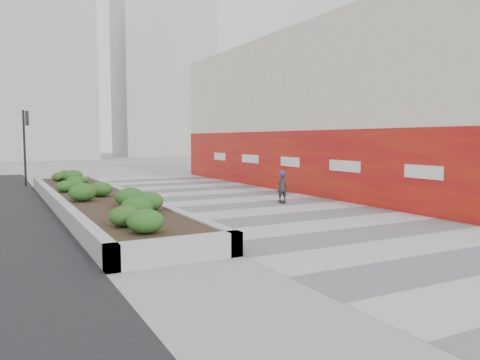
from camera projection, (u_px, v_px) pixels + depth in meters
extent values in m
plane|color=gray|center=(329.00, 226.00, 14.00)|extent=(160.00, 160.00, 0.00)
cube|color=#A8A8AD|center=(276.00, 212.00, 16.64)|extent=(8.00, 36.00, 0.01)
cube|color=beige|center=(328.00, 113.00, 24.83)|extent=(6.00, 24.00, 8.00)
cube|color=#BA2D0E|center=(280.00, 161.00, 23.66)|extent=(0.12, 24.00, 3.00)
cube|color=#9E9EA0|center=(177.00, 250.00, 9.79)|extent=(3.00, 0.30, 0.55)
cube|color=#9E9EA0|center=(64.00, 182.00, 25.39)|extent=(3.00, 0.30, 0.55)
cube|color=#9E9EA0|center=(57.00, 203.00, 16.96)|extent=(0.30, 18.00, 0.55)
cube|color=#9E9EA0|center=(131.00, 199.00, 18.22)|extent=(0.30, 18.00, 0.55)
cube|color=#2D2116|center=(95.00, 202.00, 17.59)|extent=(2.40, 17.40, 0.50)
cylinder|color=black|center=(25.00, 148.00, 25.85)|extent=(0.12, 0.12, 4.20)
cube|color=black|center=(27.00, 118.00, 25.79)|extent=(0.18, 0.28, 0.80)
cube|color=#ADAAA3|center=(25.00, 81.00, 59.29)|extent=(16.00, 12.00, 20.00)
cube|color=#ADAAA3|center=(163.00, 79.00, 72.80)|extent=(14.00, 10.00, 24.00)
cylinder|color=#595654|center=(288.00, 211.00, 16.87)|extent=(0.44, 0.44, 0.01)
cube|color=black|center=(282.00, 202.00, 19.04)|extent=(0.45, 0.74, 0.02)
imported|color=#29282E|center=(282.00, 187.00, 18.99)|extent=(0.48, 0.36, 1.17)
sphere|color=#1A25DE|center=(282.00, 174.00, 18.94)|extent=(0.23, 0.23, 0.23)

